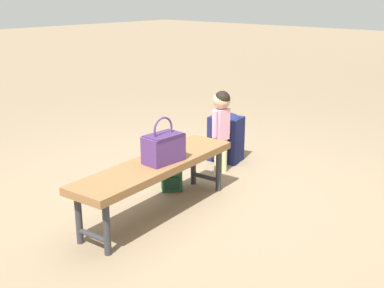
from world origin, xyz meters
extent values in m
plane|color=#7F6B51|center=(0.00, 0.00, 0.00)|extent=(40.00, 40.00, 0.00)
cube|color=brown|center=(-0.48, -0.12, 0.42)|extent=(1.63, 0.56, 0.06)
cylinder|color=#2D2D33|center=(0.20, 0.09, 0.20)|extent=(0.05, 0.05, 0.39)
cylinder|color=#2D2D33|center=(0.23, -0.19, 0.20)|extent=(0.05, 0.05, 0.39)
cylinder|color=#2D2D33|center=(-1.19, -0.05, 0.20)|extent=(0.05, 0.05, 0.39)
cylinder|color=#2D2D33|center=(-1.17, -0.33, 0.20)|extent=(0.05, 0.05, 0.39)
cylinder|color=#2D2D33|center=(0.21, -0.05, 0.10)|extent=(0.07, 0.28, 0.04)
cylinder|color=#2D2D33|center=(-1.18, -0.19, 0.10)|extent=(0.07, 0.28, 0.04)
cube|color=#4C2D66|center=(-0.44, -0.17, 0.56)|extent=(0.33, 0.19, 0.22)
cube|color=#39224C|center=(-0.44, -0.17, 0.67)|extent=(0.29, 0.19, 0.02)
torus|color=#4C2D66|center=(-0.44, -0.17, 0.72)|extent=(0.20, 0.02, 0.20)
cylinder|color=#CCCC8C|center=(0.56, 0.09, 0.18)|extent=(0.07, 0.07, 0.35)
cylinder|color=#CCCC8C|center=(0.64, 0.08, 0.18)|extent=(0.07, 0.07, 0.35)
ellipsoid|color=white|center=(0.56, 0.11, 0.02)|extent=(0.06, 0.10, 0.04)
ellipsoid|color=white|center=(0.64, 0.10, 0.02)|extent=(0.06, 0.10, 0.04)
cube|color=pink|center=(0.60, 0.08, 0.51)|extent=(0.14, 0.13, 0.30)
cylinder|color=pink|center=(0.51, 0.09, 0.52)|extent=(0.05, 0.05, 0.26)
cylinder|color=pink|center=(0.69, 0.07, 0.52)|extent=(0.05, 0.05, 0.26)
sphere|color=tan|center=(0.60, 0.08, 0.74)|extent=(0.17, 0.17, 0.17)
sphere|color=black|center=(0.60, 0.07, 0.76)|extent=(0.15, 0.15, 0.15)
cube|color=#191E4C|center=(0.93, 0.28, 0.24)|extent=(0.30, 0.37, 0.48)
ellipsoid|color=#191E4C|center=(0.93, 0.28, 0.47)|extent=(0.29, 0.35, 0.11)
cube|color=black|center=(1.07, 0.30, 0.17)|extent=(0.08, 0.23, 0.22)
cube|color=black|center=(0.79, 0.32, 0.24)|extent=(0.03, 0.06, 0.41)
cube|color=black|center=(0.82, 0.18, 0.24)|extent=(0.03, 0.06, 0.41)
torus|color=#B2B2B7|center=(0.93, 0.28, 0.52)|extent=(0.08, 0.03, 0.08)
cube|color=#1E4C2D|center=(-0.04, 0.14, 0.13)|extent=(0.22, 0.22, 0.26)
ellipsoid|color=#1E4C2D|center=(-0.04, 0.14, 0.26)|extent=(0.21, 0.20, 0.06)
cube|color=#13311D|center=(-0.09, 0.08, 0.09)|extent=(0.11, 0.09, 0.12)
cube|color=#13311D|center=(0.03, 0.17, 0.13)|extent=(0.03, 0.03, 0.22)
cube|color=#13311D|center=(-0.03, 0.22, 0.13)|extent=(0.03, 0.03, 0.22)
torus|color=black|center=(-0.04, 0.14, 0.28)|extent=(0.03, 0.04, 0.04)
camera|label=1|loc=(-3.02, -2.75, 1.74)|focal=45.73mm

